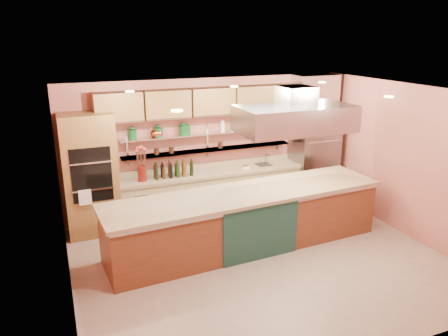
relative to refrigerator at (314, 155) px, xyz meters
name	(u,v)px	position (x,y,z in m)	size (l,w,h in m)	color
floor	(261,261)	(-2.35, -2.14, -1.06)	(6.00, 5.00, 0.02)	tan
ceiling	(266,93)	(-2.35, -2.14, 1.75)	(6.00, 5.00, 0.02)	black
wall_back	(209,146)	(-2.35, 0.36, 0.35)	(6.00, 0.04, 2.80)	#BA6558
wall_front	(369,253)	(-2.35, -4.64, 0.35)	(6.00, 0.04, 2.80)	#BA6558
wall_left	(63,210)	(-5.35, -2.14, 0.35)	(0.04, 5.00, 2.80)	#BA6558
wall_right	(410,162)	(0.65, -2.14, 0.35)	(0.04, 5.00, 2.80)	#BA6558
oven_stack	(90,175)	(-4.80, 0.04, 0.10)	(0.95, 0.64, 2.30)	olive
refrigerator	(314,155)	(0.00, 0.00, 0.00)	(0.95, 0.72, 2.10)	slate
back_counter	(212,193)	(-2.40, 0.06, -0.58)	(3.84, 0.64, 0.93)	tan
wall_shelf_lower	(209,150)	(-2.40, 0.23, 0.30)	(3.60, 0.26, 0.03)	silver
wall_shelf_upper	(209,133)	(-2.40, 0.23, 0.65)	(3.60, 0.26, 0.03)	silver
upper_cabinets	(212,102)	(-2.35, 0.18, 1.30)	(4.60, 0.36, 0.55)	olive
range_hood	(295,119)	(-1.46, -1.54, 1.20)	(2.00, 1.00, 0.45)	silver
ceiling_downlights	(260,94)	(-2.35, -1.94, 1.72)	(4.00, 2.80, 0.02)	#FFE5A5
island	(246,219)	(-2.36, -1.54, -0.54)	(4.91, 1.07, 1.02)	brown
flower_vase	(142,173)	(-3.85, 0.01, 0.03)	(0.17, 0.17, 0.30)	#5E120E
oil_bottle_cluster	(174,171)	(-3.23, 0.01, 0.01)	(0.83, 0.24, 0.27)	black
kitchen_scale	(245,166)	(-1.67, 0.01, -0.08)	(0.15, 0.11, 0.09)	white
bar_faucet	(266,159)	(-1.14, 0.11, 0.00)	(0.03, 0.03, 0.23)	silver
copper_kettle	(155,133)	(-3.51, 0.23, 0.74)	(0.19, 0.19, 0.15)	#C5582D
green_canister	(186,130)	(-2.88, 0.23, 0.77)	(0.17, 0.17, 0.20)	#0F471C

